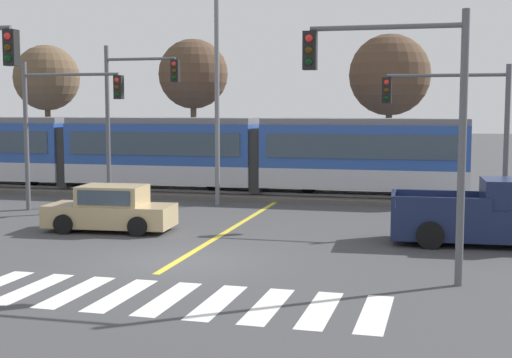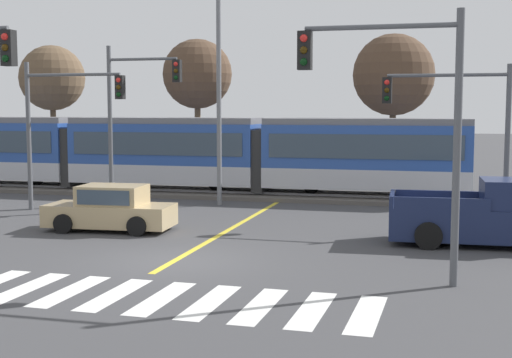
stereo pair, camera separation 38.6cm
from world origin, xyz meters
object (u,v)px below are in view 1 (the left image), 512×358
at_px(street_lamp_centre, 221,81).
at_px(bare_tree_east, 390,75).
at_px(light_rail_tram, 163,151).
at_px(sedan_crossing, 111,210).
at_px(bare_tree_west, 193,75).
at_px(traffic_light_near_right, 408,104).
at_px(bare_tree_far_west, 47,78).
at_px(traffic_light_far_left, 130,103).
at_px(pickup_truck, 488,217).
at_px(traffic_light_mid_right, 460,118).
at_px(traffic_light_mid_left, 59,113).

relative_size(street_lamp_centre, bare_tree_east, 1.20).
relative_size(light_rail_tram, sedan_crossing, 6.51).
distance_m(sedan_crossing, bare_tree_west, 15.94).
height_order(traffic_light_near_right, bare_tree_far_west, bare_tree_far_west).
bearing_deg(street_lamp_centre, traffic_light_far_left, -161.53).
relative_size(sedan_crossing, traffic_light_far_left, 0.65).
height_order(pickup_truck, traffic_light_far_left, traffic_light_far_left).
bearing_deg(bare_tree_far_west, traffic_light_mid_right, -27.62).
bearing_deg(bare_tree_far_west, traffic_light_near_right, -44.07).
bearing_deg(street_lamp_centre, pickup_truck, -32.23).
height_order(bare_tree_west, bare_tree_east, bare_tree_east).
height_order(sedan_crossing, traffic_light_far_left, traffic_light_far_left).
bearing_deg(traffic_light_mid_right, traffic_light_far_left, 170.99).
relative_size(sedan_crossing, bare_tree_west, 0.56).
distance_m(traffic_light_near_right, traffic_light_far_left, 15.63).
height_order(light_rail_tram, traffic_light_near_right, traffic_light_near_right).
xyz_separation_m(bare_tree_far_west, bare_tree_west, (8.95, -0.42, 0.10)).
relative_size(traffic_light_near_right, street_lamp_centre, 0.68).
xyz_separation_m(light_rail_tram, traffic_light_mid_right, (13.33, -6.56, 1.69)).
bearing_deg(bare_tree_west, bare_tree_east, -0.16).
relative_size(light_rail_tram, bare_tree_west, 3.62).
bearing_deg(bare_tree_west, traffic_light_near_right, -58.93).
relative_size(street_lamp_centre, bare_tree_far_west, 1.21).
xyz_separation_m(pickup_truck, traffic_light_near_right, (-2.23, -5.31, 3.33)).
height_order(light_rail_tram, pickup_truck, light_rail_tram).
bearing_deg(street_lamp_centre, traffic_light_mid_left, -149.72).
distance_m(light_rail_tram, pickup_truck, 17.17).
distance_m(sedan_crossing, street_lamp_centre, 8.42).
bearing_deg(sedan_crossing, traffic_light_far_left, 107.17).
height_order(sedan_crossing, pickup_truck, pickup_truck).
xyz_separation_m(pickup_truck, bare_tree_far_west, (-23.09, 14.89, 4.90)).
distance_m(traffic_light_mid_left, bare_tree_east, 16.58).
bearing_deg(street_lamp_centre, traffic_light_mid_right, -18.91).
bearing_deg(bare_tree_west, light_rail_tram, -89.17).
bearing_deg(traffic_light_far_left, traffic_light_mid_right, -9.01).
relative_size(traffic_light_mid_left, bare_tree_west, 0.76).
height_order(traffic_light_mid_right, bare_tree_west, bare_tree_west).
distance_m(light_rail_tram, street_lamp_centre, 5.99).
relative_size(pickup_truck, traffic_light_mid_left, 0.93).
height_order(light_rail_tram, street_lamp_centre, street_lamp_centre).
bearing_deg(light_rail_tram, street_lamp_centre, -40.64).
bearing_deg(traffic_light_near_right, traffic_light_far_left, 137.47).
bearing_deg(traffic_light_near_right, traffic_light_mid_left, 148.01).
bearing_deg(traffic_light_mid_left, street_lamp_centre, 30.28).
xyz_separation_m(light_rail_tram, bare_tree_far_west, (-9.02, 5.14, 3.70)).
relative_size(street_lamp_centre, bare_tree_west, 1.20).
bearing_deg(bare_tree_east, traffic_light_near_right, -85.48).
relative_size(light_rail_tram, traffic_light_mid_left, 4.77).
relative_size(light_rail_tram, traffic_light_near_right, 4.46).
xyz_separation_m(traffic_light_mid_left, bare_tree_west, (1.66, 11.30, 1.96)).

